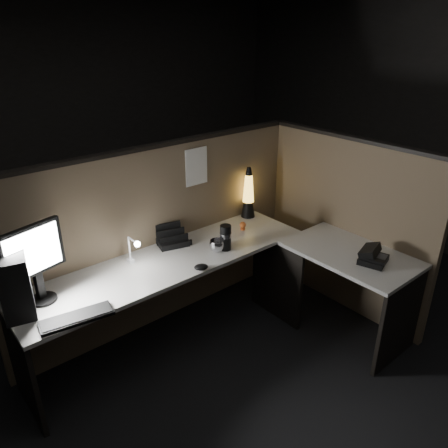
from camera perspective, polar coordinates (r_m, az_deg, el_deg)
floor at (r=3.42m, az=1.57°, el=-18.56°), size 6.00×6.00×0.00m
room_shell at (r=2.59m, az=1.98°, el=8.53°), size 6.00×6.00×6.00m
partition_back at (r=3.61m, az=-8.10°, el=-1.74°), size 2.66×0.06×1.50m
partition_right at (r=3.91m, az=15.46°, el=-0.27°), size 0.06×1.66×1.50m
desk at (r=3.31m, az=1.12°, el=-7.50°), size 2.60×1.60×0.73m
pc_tower at (r=2.95m, az=-25.69°, el=-6.63°), size 0.26×0.41×0.40m
monitor at (r=2.92m, az=-23.57°, el=-3.94°), size 0.40×0.17×0.52m
keyboard at (r=2.81m, az=-18.69°, el=-11.54°), size 0.45×0.21×0.02m
mouse at (r=3.16m, az=-3.01°, el=-5.64°), size 0.12×0.11×0.04m
clip_lamp at (r=3.21m, az=-11.73°, el=-3.30°), size 0.04×0.18×0.23m
organizer at (r=3.53m, az=-6.90°, el=-1.95°), size 0.28×0.26×0.18m
lava_lamp at (r=3.95m, az=3.20°, el=3.60°), size 0.13×0.13×0.47m
travel_mug at (r=3.39m, az=0.20°, el=-1.78°), size 0.09×0.09×0.21m
steel_mug at (r=3.39m, az=-0.93°, el=-2.85°), size 0.15×0.15×0.09m
figurine at (r=3.74m, az=2.46°, el=-0.12°), size 0.05×0.05×0.05m
pinned_paper at (r=3.56m, az=-3.62°, el=7.48°), size 0.21×0.00×0.31m
desk_phone at (r=3.42m, az=18.76°, el=-4.00°), size 0.25×0.25×0.13m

